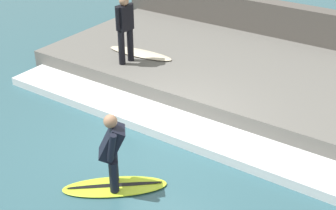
# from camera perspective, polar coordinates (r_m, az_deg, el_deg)

# --- Properties ---
(ground_plane) EXTENTS (28.00, 28.00, 0.00)m
(ground_plane) POSITION_cam_1_polar(r_m,az_deg,el_deg) (9.27, -1.26, -4.69)
(ground_plane) COLOR #335B66
(concrete_ledge) EXTENTS (4.40, 9.38, 0.51)m
(concrete_ledge) POSITION_cam_1_polar(r_m,az_deg,el_deg) (11.65, 8.16, 3.87)
(concrete_ledge) COLOR #66635E
(concrete_ledge) RESTS_ON ground_plane
(back_wall) EXTENTS (0.50, 9.85, 1.42)m
(back_wall) POSITION_cam_1_polar(r_m,az_deg,el_deg) (13.58, 13.04, 9.17)
(back_wall) COLOR #544F49
(back_wall) RESTS_ON ground_plane
(wave_foam_crest) EXTENTS (0.98, 8.91, 0.19)m
(wave_foam_crest) POSITION_cam_1_polar(r_m,az_deg,el_deg) (9.64, 0.83, -2.56)
(wave_foam_crest) COLOR white
(wave_foam_crest) RESTS_ON ground_plane
(surfboard_riding) EXTENTS (1.57, 1.73, 0.07)m
(surfboard_riding) POSITION_cam_1_polar(r_m,az_deg,el_deg) (8.18, -6.50, -9.85)
(surfboard_riding) COLOR #BFE02D
(surfboard_riding) RESTS_ON ground_plane
(surfer_riding) EXTENTS (0.58, 0.59, 1.39)m
(surfer_riding) POSITION_cam_1_polar(r_m,az_deg,el_deg) (7.71, -6.82, -5.23)
(surfer_riding) COLOR black
(surfer_riding) RESTS_ON surfboard_riding
(surfer_waiting_near) EXTENTS (0.55, 0.27, 1.64)m
(surfer_waiting_near) POSITION_cam_1_polar(r_m,az_deg,el_deg) (11.22, -5.26, 9.56)
(surfer_waiting_near) COLOR black
(surfer_waiting_near) RESTS_ON concrete_ledge
(surfboard_waiting_near) EXTENTS (0.63, 1.84, 0.06)m
(surfboard_waiting_near) POSITION_cam_1_polar(r_m,az_deg,el_deg) (11.97, -3.40, 6.32)
(surfboard_waiting_near) COLOR beige
(surfboard_waiting_near) RESTS_ON concrete_ledge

